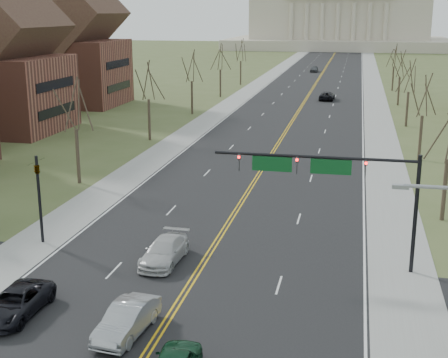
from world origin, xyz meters
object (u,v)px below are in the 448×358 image
at_px(car_far_nb, 327,96).
at_px(car_sb_outer_lead, 16,303).
at_px(car_sb_inner_second, 164,251).
at_px(car_sb_inner_lead, 127,320).
at_px(car_far_sb, 314,69).
at_px(signal_mast, 330,175).
at_px(signal_left, 39,189).

bearing_deg(car_far_nb, car_sb_outer_lead, 84.89).
bearing_deg(car_sb_inner_second, car_sb_outer_lead, -120.74).
bearing_deg(car_sb_inner_lead, car_far_sb, 96.39).
relative_size(car_sb_inner_lead, car_far_nb, 0.88).
xyz_separation_m(signal_mast, car_far_sb, (-9.69, 126.31, -4.97)).
relative_size(signal_left, car_far_sb, 1.32).
xyz_separation_m(car_sb_inner_second, car_far_nb, (6.05, 76.07, -0.01)).
bearing_deg(signal_mast, car_far_nb, 92.90).
xyz_separation_m(signal_left, car_sb_inner_second, (9.12, -1.65, -2.96)).
height_order(signal_mast, car_sb_inner_lead, signal_mast).
bearing_deg(car_sb_inner_lead, car_sb_inner_second, 101.85).
height_order(signal_mast, car_far_sb, signal_mast).
bearing_deg(car_sb_outer_lead, car_sb_inner_second, 57.53).
relative_size(car_sb_inner_lead, car_far_sb, 1.02).
height_order(car_sb_inner_lead, car_sb_outer_lead, car_sb_inner_lead).
height_order(signal_left, car_sb_inner_second, signal_left).
bearing_deg(car_far_nb, car_far_sb, -80.90).
bearing_deg(car_sb_outer_lead, signal_left, 111.11).
relative_size(car_far_nb, car_far_sb, 1.16).
bearing_deg(car_far_nb, signal_left, 81.07).
xyz_separation_m(signal_left, car_sb_inner_lead, (10.03, -10.59, -2.94)).
height_order(car_sb_inner_lead, car_sb_inner_second, car_sb_inner_lead).
bearing_deg(signal_left, car_sb_inner_lead, -46.56).
distance_m(car_sb_inner_second, car_far_nb, 76.31).
bearing_deg(car_far_sb, car_sb_outer_lead, -90.83).
bearing_deg(car_sb_inner_second, signal_mast, 11.68).
relative_size(car_sb_outer_lead, car_sb_inner_second, 0.99).
bearing_deg(car_sb_inner_lead, car_sb_outer_lead, -179.78).
bearing_deg(car_sb_outer_lead, car_sb_inner_lead, -5.42).
distance_m(signal_left, car_far_sb, 126.68).
xyz_separation_m(signal_left, car_far_sb, (9.26, 126.31, -2.93)).
bearing_deg(car_far_sb, car_sb_inner_second, -88.57).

